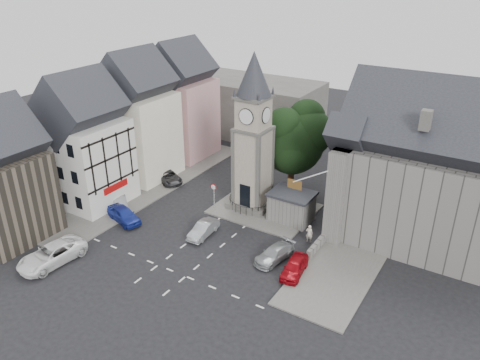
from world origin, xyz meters
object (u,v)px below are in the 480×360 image
Objects in this scene: car_west_blue at (124,215)px; car_east_red at (294,267)px; pedestrian at (309,233)px; clock_tower at (253,134)px; stone_shelter at (291,206)px.

car_east_red is at bearing -70.05° from car_west_blue.
pedestrian is at bearing 93.46° from car_east_red.
clock_tower is 3.78× the size of stone_shelter.
stone_shelter is 8.98m from car_east_red.
pedestrian is (8.00, -3.22, -7.24)m from clock_tower.
clock_tower is 4.11× the size of car_east_red.
clock_tower is 15.23m from car_west_blue.
pedestrian is at bearing -53.60° from car_west_blue.
clock_tower is 11.26m from pedestrian.
car_east_red is (8.99, -8.38, -7.45)m from clock_tower.
car_west_blue is 1.13× the size of car_east_red.
stone_shelter is 2.43× the size of pedestrian.
car_east_red is 5.27m from pedestrian.
pedestrian is at bearing -40.43° from stone_shelter.
car_east_red is at bearing -43.00° from clock_tower.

